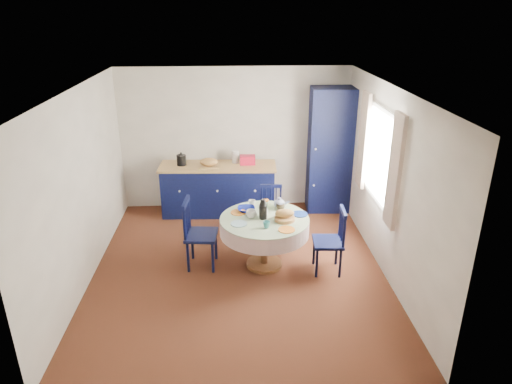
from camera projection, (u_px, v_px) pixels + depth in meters
The scene contains 17 objects.
floor at pixel (239, 268), 6.42m from camera, with size 4.50×4.50×0.00m, color black.
ceiling at pixel (236, 89), 5.47m from camera, with size 4.50×4.50×0.00m, color white.
wall_back at pixel (235, 139), 8.03m from camera, with size 4.00×0.02×2.50m, color silver.
wall_left at pixel (81, 189), 5.85m from camera, with size 0.02×4.50×2.50m, color silver.
wall_right at pixel (388, 183), 6.05m from camera, with size 0.02×4.50×2.50m, color silver.
window at pixel (379, 156), 6.22m from camera, with size 0.10×1.74×1.45m.
kitchen_counter at pixel (218, 188), 7.99m from camera, with size 2.02×0.70×1.13m.
pantry_cabinet at pixel (331, 150), 7.94m from camera, with size 0.79×0.58×2.18m.
dining_table at pixel (265, 226), 6.27m from camera, with size 1.23×1.23×1.02m.
chair_left at pixel (198, 233), 6.31m from camera, with size 0.47×0.49×1.00m.
chair_far at pixel (271, 212), 7.18m from camera, with size 0.39×0.38×0.83m.
chair_right at pixel (331, 240), 6.20m from camera, with size 0.42×0.44×0.93m.
mug_a at pixel (251, 214), 6.23m from camera, with size 0.14×0.14×0.11m, color silver.
mug_b at pixel (267, 225), 5.94m from camera, with size 0.10×0.10×0.09m, color teal.
mug_c at pixel (280, 206), 6.47m from camera, with size 0.12×0.12×0.10m, color black.
mug_d at pixel (252, 203), 6.58m from camera, with size 0.10×0.10×0.09m, color silver.
cobalt_bowl at pixel (246, 209), 6.42m from camera, with size 0.25×0.25×0.06m, color navy.
Camera 1 is at (-0.07, -5.54, 3.44)m, focal length 32.00 mm.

